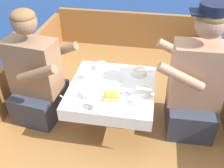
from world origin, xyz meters
TOP-DOWN VIEW (x-y plane):
  - ground_plane at (0.00, 0.00)m, footprint 60.00×60.00m
  - boat_deck at (0.00, 0.00)m, footprint 2.02×2.85m
  - gunwale_port at (-0.98, 0.00)m, footprint 0.06×2.85m
  - bow_coaming at (0.00, 1.39)m, footprint 1.90×0.06m
  - cockpit_table at (0.00, -0.06)m, footprint 0.67×0.69m
  - person_port at (-0.64, -0.06)m, footprint 0.56×0.50m
  - person_starboard at (0.64, -0.00)m, footprint 0.53×0.45m
  - plate_sandwich at (0.03, -0.23)m, footprint 0.20×0.20m
  - plate_bread at (-0.03, 0.04)m, footprint 0.19×0.19m
  - sandwich at (0.03, -0.23)m, footprint 0.13×0.11m
  - bowl_port_near at (0.25, -0.11)m, footprint 0.12×0.12m
  - bowl_starboard_near at (-0.14, 0.19)m, footprint 0.12×0.12m
  - bowl_center_far at (-0.14, -0.21)m, footprint 0.13×0.13m
  - bowl_port_far at (0.20, 0.15)m, footprint 0.13×0.13m
  - coffee_cup_port at (-0.22, 0.01)m, footprint 0.09×0.07m
  - coffee_cup_starboard at (0.20, -0.24)m, footprint 0.10×0.07m
  - tin_can at (-0.09, -0.35)m, footprint 0.07×0.07m
  - utensil_spoon_port at (-0.14, -0.31)m, footprint 0.16×0.08m
  - utensil_knife_port at (-0.30, -0.30)m, footprint 0.14×0.11m
  - utensil_spoon_starboard at (0.08, -0.06)m, footprint 0.12×0.14m

SIDE VIEW (x-z plane):
  - ground_plane at x=0.00m, z-range 0.00..0.00m
  - boat_deck at x=0.00m, z-range 0.00..0.33m
  - gunwale_port at x=-0.98m, z-range 0.33..0.73m
  - bow_coaming at x=0.00m, z-range 0.33..0.79m
  - cockpit_table at x=0.00m, z-range 0.48..0.86m
  - person_port at x=-0.64m, z-range 0.23..1.20m
  - utensil_knife_port at x=-0.30m, z-range 0.71..0.72m
  - utensil_spoon_port at x=-0.14m, z-range 0.71..0.72m
  - utensil_spoon_starboard at x=0.08m, z-range 0.71..0.72m
  - plate_sandwich at x=0.03m, z-range 0.71..0.72m
  - plate_bread at x=-0.03m, z-range 0.71..0.72m
  - bowl_port_near at x=0.25m, z-range 0.71..0.75m
  - bowl_center_far at x=-0.14m, z-range 0.71..0.75m
  - bowl_starboard_near at x=-0.14m, z-range 0.71..0.75m
  - bowl_port_far at x=0.20m, z-range 0.71..0.75m
  - coffee_cup_starboard at x=0.20m, z-range 0.71..0.76m
  - tin_can at x=-0.09m, z-range 0.71..0.77m
  - coffee_cup_port at x=-0.22m, z-range 0.71..0.77m
  - sandwich at x=0.03m, z-range 0.72..0.77m
  - person_starboard at x=0.64m, z-range 0.23..1.28m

